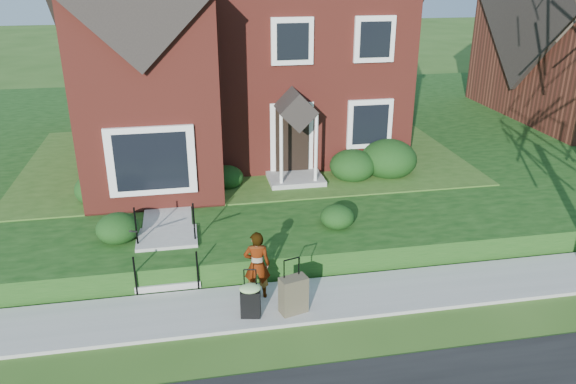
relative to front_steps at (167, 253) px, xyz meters
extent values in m
plane|color=#2D5119|center=(2.50, -1.84, -0.47)|extent=(120.00, 120.00, 0.00)
cube|color=#9E9B93|center=(2.50, -1.84, -0.43)|extent=(60.00, 1.60, 0.08)
cube|color=#12370F|center=(6.50, 9.06, -0.17)|extent=(44.00, 20.00, 0.60)
cube|color=#9E9B93|center=(0.00, 3.16, 0.16)|extent=(1.20, 6.00, 0.06)
cube|color=maroon|center=(2.50, 8.16, 2.83)|extent=(10.00, 8.00, 5.40)
cube|color=maroon|center=(-0.30, 3.36, 2.83)|extent=(3.60, 2.40, 5.40)
cube|color=white|center=(-0.30, 2.21, 1.53)|extent=(2.20, 0.30, 1.80)
cube|color=black|center=(3.70, 4.10, 1.18)|extent=(1.00, 0.12, 2.10)
cube|color=black|center=(6.10, 4.11, 1.63)|extent=(1.40, 0.10, 1.50)
cube|color=#9E9B93|center=(0.00, -0.84, -0.32)|extent=(1.40, 0.30, 0.15)
cube|color=#9E9B93|center=(0.00, -0.54, -0.17)|extent=(1.40, 0.30, 0.15)
cube|color=#9E9B93|center=(0.00, -0.24, -0.02)|extent=(1.40, 0.30, 0.15)
cube|color=#9E9B93|center=(0.00, 0.06, 0.13)|extent=(1.40, 0.30, 0.15)
cube|color=#9E9B93|center=(0.00, 0.61, 0.13)|extent=(1.40, 0.80, 0.15)
cylinder|color=black|center=(-0.65, -0.99, 0.06)|extent=(0.04, 0.04, 0.90)
cylinder|color=black|center=(-0.65, 0.21, 0.66)|extent=(0.04, 0.04, 0.90)
cylinder|color=black|center=(0.65, -0.99, 0.06)|extent=(0.04, 0.04, 0.90)
cylinder|color=black|center=(0.65, 0.21, 0.66)|extent=(0.04, 0.04, 0.90)
ellipsoid|color=black|center=(-1.78, 3.09, 0.60)|extent=(1.35, 1.35, 0.95)
ellipsoid|color=black|center=(1.67, 3.59, 0.46)|extent=(0.97, 0.97, 0.68)
ellipsoid|color=black|center=(5.45, 3.60, 0.61)|extent=(1.37, 1.37, 0.96)
ellipsoid|color=black|center=(6.64, 3.74, 0.72)|extent=(1.71, 1.71, 1.19)
ellipsoid|color=black|center=(-1.11, 0.69, 0.48)|extent=(1.01, 1.01, 0.71)
ellipsoid|color=black|center=(4.14, 0.45, 0.42)|extent=(0.85, 0.85, 0.59)
imported|color=#999999|center=(1.87, -1.54, 0.36)|extent=(0.59, 0.43, 1.51)
cube|color=black|center=(1.64, -2.24, -0.10)|extent=(0.43, 0.29, 0.59)
cylinder|color=black|center=(1.64, -2.24, 0.64)|extent=(0.24, 0.07, 0.03)
cylinder|color=black|center=(1.52, -2.24, 0.42)|extent=(0.02, 0.02, 0.44)
cylinder|color=black|center=(1.76, -2.24, 0.42)|extent=(0.02, 0.02, 0.44)
cylinder|color=black|center=(1.50, -2.24, -0.36)|extent=(0.05, 0.07, 0.06)
cylinder|color=black|center=(1.78, -2.24, -0.36)|extent=(0.05, 0.07, 0.06)
ellipsoid|color=#8EBF6D|center=(1.64, -2.24, 0.26)|extent=(0.49, 0.43, 0.14)
cube|color=brown|center=(2.51, -2.23, 0.00)|extent=(0.61, 0.44, 0.78)
cylinder|color=black|center=(2.51, -2.23, 0.77)|extent=(0.32, 0.12, 0.03)
cylinder|color=black|center=(2.35, -2.23, 0.58)|extent=(0.02, 0.02, 0.38)
cylinder|color=black|center=(2.67, -2.23, 0.58)|extent=(0.02, 0.02, 0.38)
cylinder|color=black|center=(2.32, -2.23, -0.36)|extent=(0.05, 0.07, 0.06)
cylinder|color=black|center=(2.70, -2.23, -0.36)|extent=(0.05, 0.07, 0.06)
camera|label=1|loc=(0.64, -11.66, 6.19)|focal=35.00mm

